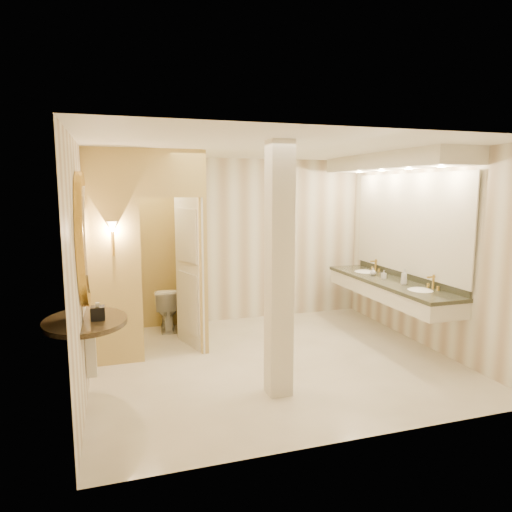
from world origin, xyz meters
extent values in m
plane|color=white|center=(0.00, 0.00, 0.00)|extent=(4.50, 4.50, 0.00)
plane|color=white|center=(0.00, 0.00, 2.70)|extent=(4.50, 4.50, 0.00)
cube|color=#EEE7CF|center=(0.00, 2.00, 1.35)|extent=(4.50, 0.02, 2.70)
cube|color=#EEE7CF|center=(0.00, -2.00, 1.35)|extent=(4.50, 0.02, 2.70)
cube|color=#EEE7CF|center=(-2.25, 0.00, 1.35)|extent=(0.02, 4.00, 2.70)
cube|color=#EEE7CF|center=(2.25, 0.00, 1.35)|extent=(0.02, 4.00, 2.70)
cube|color=#D3C56E|center=(-0.80, 1.25, 1.35)|extent=(0.10, 1.50, 2.70)
cube|color=#D3C56E|center=(-1.93, 0.50, 1.35)|extent=(0.65, 0.10, 2.70)
cube|color=#D3C56E|center=(-1.20, 0.50, 2.40)|extent=(0.80, 0.10, 0.60)
cube|color=silver|center=(-0.92, 0.88, 1.05)|extent=(0.29, 0.78, 2.10)
cylinder|color=gold|center=(-1.93, 0.43, 1.55)|extent=(0.03, 0.03, 0.30)
cone|color=silver|center=(-1.93, 0.43, 1.75)|extent=(0.14, 0.14, 0.14)
cube|color=silver|center=(1.95, 0.38, 0.73)|extent=(0.60, 2.61, 0.24)
cube|color=black|center=(1.95, 0.38, 0.85)|extent=(0.64, 2.65, 0.05)
cube|color=black|center=(2.23, 0.38, 0.92)|extent=(0.03, 2.61, 0.10)
ellipsoid|color=white|center=(1.95, -0.33, 0.83)|extent=(0.40, 0.44, 0.15)
cylinder|color=gold|center=(2.15, -0.33, 0.96)|extent=(0.03, 0.03, 0.22)
ellipsoid|color=white|center=(1.95, 1.09, 0.83)|extent=(0.40, 0.44, 0.15)
cylinder|color=gold|center=(2.15, 1.09, 0.96)|extent=(0.03, 0.03, 0.22)
cube|color=white|center=(2.23, 0.38, 1.70)|extent=(0.03, 2.61, 1.40)
cube|color=silver|center=(1.95, 0.38, 2.59)|extent=(0.75, 2.81, 0.22)
cylinder|color=black|center=(-2.23, -0.45, 0.85)|extent=(1.05, 1.05, 0.05)
cube|color=silver|center=(-2.19, -0.45, 0.55)|extent=(0.10, 0.10, 0.60)
cylinder|color=gold|center=(-2.21, -0.45, 1.70)|extent=(0.07, 1.05, 1.05)
cylinder|color=white|center=(-2.17, -0.45, 1.70)|extent=(0.02, 0.84, 0.84)
cube|color=silver|center=(-0.26, -0.90, 1.35)|extent=(0.25, 0.25, 2.70)
cube|color=black|center=(-2.10, -0.51, 0.94)|extent=(0.14, 0.14, 0.14)
imported|color=white|center=(-1.16, 1.75, 0.34)|extent=(0.42, 0.69, 0.68)
imported|color=beige|center=(1.92, 0.50, 0.94)|extent=(0.06, 0.06, 0.13)
imported|color=silver|center=(1.91, 0.78, 0.93)|extent=(0.09, 0.09, 0.12)
imported|color=#C6B28C|center=(1.95, 0.04, 0.99)|extent=(0.10, 0.10, 0.23)
camera|label=1|loc=(-1.90, -5.33, 2.21)|focal=32.00mm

